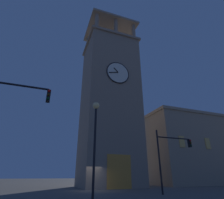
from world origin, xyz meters
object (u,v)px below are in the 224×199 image
clocktower (109,103)px  traffic_signal_near (170,151)px  street_lamp (95,131)px  adjacent_wing_building (200,150)px

clocktower → traffic_signal_near: bearing=101.3°
traffic_signal_near → street_lamp: (8.57, 4.24, 0.35)m
adjacent_wing_building → traffic_signal_near: bearing=37.3°
clocktower → adjacent_wing_building: bearing=-174.6°
clocktower → traffic_signal_near: size_ratio=5.62×
clocktower → traffic_signal_near: clocktower is taller
clocktower → adjacent_wing_building: 20.50m
clocktower → adjacent_wing_building: clocktower is taller
adjacent_wing_building → street_lamp: size_ratio=3.74×
clocktower → street_lamp: clocktower is taller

